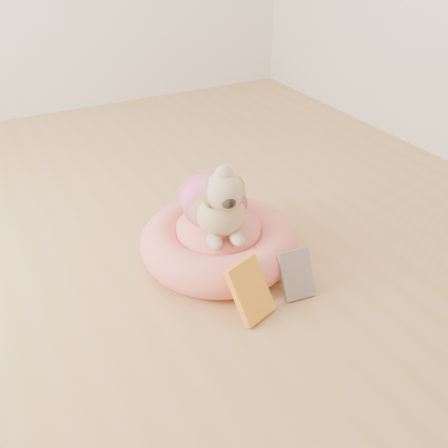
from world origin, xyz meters
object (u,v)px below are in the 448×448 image
pet_bed (219,242)px  book_yellow (250,291)px  book_white (297,274)px  dog (215,189)px

pet_bed → book_yellow: book_yellow is taller
pet_bed → book_yellow: bearing=-99.1°
pet_bed → book_white: (0.16, -0.35, 0.01)m
pet_bed → dog: size_ratio=1.45×
pet_bed → dog: (-0.01, 0.00, 0.26)m
book_yellow → pet_bed: bearing=61.6°
dog → book_yellow: bearing=-84.5°
book_white → book_yellow: bearing=-169.5°
pet_bed → book_white: 0.39m
book_yellow → book_white: book_yellow is taller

